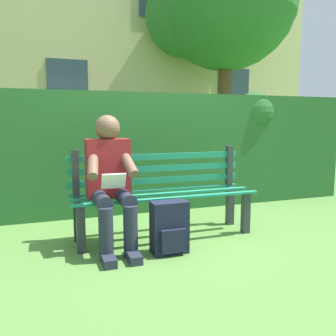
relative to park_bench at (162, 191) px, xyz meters
name	(u,v)px	position (x,y,z in m)	size (l,w,h in m)	color
ground	(165,236)	(0.00, 0.08, -0.43)	(60.00, 60.00, 0.00)	#517F38
park_bench	(162,191)	(0.00, 0.00, 0.00)	(1.76, 0.47, 0.85)	#2D3338
person_seated	(111,179)	(0.53, 0.18, 0.18)	(0.44, 0.73, 1.16)	maroon
hedge_backdrop	(117,150)	(0.21, -1.14, 0.31)	(6.45, 0.67, 1.50)	#265B28
building_facade	(140,41)	(-1.65, -6.80, 2.92)	(8.51, 3.16, 6.72)	beige
backpack	(170,228)	(0.10, 0.49, -0.22)	(0.31, 0.24, 0.44)	#191E33
tree_far	(220,3)	(-2.72, -4.07, 3.24)	(3.22, 3.07, 5.28)	brown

